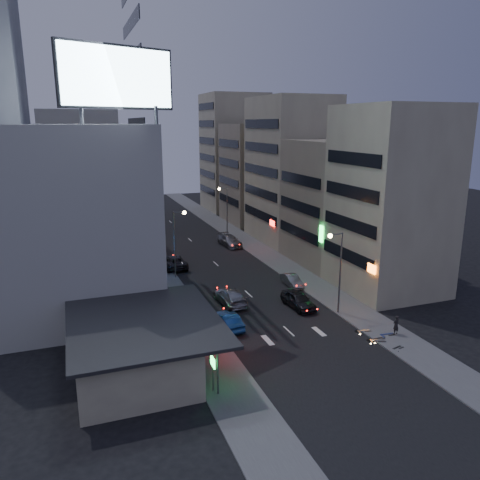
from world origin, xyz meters
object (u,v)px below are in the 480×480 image
road_car_blue (227,321)px  scooter_blue (393,327)px  person (396,325)px  parked_car_right_mid (292,280)px  scooter_black_a (400,340)px  scooter_silver_a (385,333)px  parked_car_right_far (230,241)px  parked_car_left (174,262)px  parked_car_right_near (298,300)px  road_car_silver (230,296)px  scooter_silver_b (369,324)px  scooter_black_b (382,331)px

road_car_blue → scooter_blue: (13.35, -6.19, -0.05)m
person → scooter_blue: person is taller
parked_car_right_mid → scooter_black_a: size_ratio=2.35×
parked_car_right_mid → scooter_silver_a: size_ratio=2.10×
person → scooter_blue: size_ratio=0.92×
parked_car_right_far → parked_car_right_mid: bearing=-93.0°
parked_car_left → parked_car_right_far: 13.02m
parked_car_right_near → road_car_silver: bearing=147.5°
parked_car_right_far → scooter_silver_b: (2.10, -32.57, -0.17)m
parked_car_right_far → scooter_black_a: parked_car_right_far is taller
scooter_silver_a → parked_car_left: bearing=46.9°
parked_car_right_near → scooter_blue: 9.77m
parked_car_left → scooter_silver_a: 29.59m
road_car_blue → parked_car_right_mid: bearing=-148.0°
parked_car_left → person: (13.99, -26.27, 0.18)m
parked_car_right_mid → scooter_blue: bearing=-77.1°
parked_car_left → road_car_silver: bearing=100.1°
parked_car_right_mid → scooter_silver_b: parked_car_right_mid is taller
road_car_blue → scooter_black_b: (11.95, -6.54, -0.11)m
road_car_blue → scooter_silver_a: 13.80m
parked_car_right_far → road_car_silver: (-7.50, -22.13, -0.02)m
parked_car_right_near → person: bearing=-62.9°
parked_car_right_mid → scooter_blue: 14.69m
parked_car_right_near → scooter_silver_b: size_ratio=2.83×
parked_car_right_near → parked_car_right_mid: parked_car_right_near is taller
person → scooter_black_a: person is taller
scooter_silver_a → scooter_black_a: bearing=-136.4°
scooter_black_b → parked_car_left: bearing=22.0°
parked_car_right_mid → scooter_silver_b: bearing=-82.5°
parked_car_right_far → parked_car_left: bearing=-148.1°
road_car_silver → scooter_silver_a: road_car_silver is taller
parked_car_right_mid → scooter_silver_b: 13.16m
road_car_silver → scooter_silver_b: size_ratio=3.20×
parked_car_right_mid → person: 14.99m
parked_car_left → road_car_blue: size_ratio=1.29×
road_car_blue → person: (13.39, -6.49, 0.24)m
road_car_blue → road_car_silver: (2.23, 5.57, 0.05)m
scooter_black_a → scooter_silver_a: (-0.52, 1.32, 0.06)m
parked_car_left → scooter_black_b: 29.15m
scooter_black_a → scooter_black_b: scooter_black_b is taller
scooter_silver_a → scooter_silver_b: 2.20m
road_car_silver → person: size_ratio=3.14×
person → scooter_black_b: person is taller
parked_car_left → scooter_silver_b: parked_car_left is taller
parked_car_right_mid → parked_car_right_near: bearing=-108.6°
road_car_silver → scooter_black_b: (9.71, -12.11, -0.16)m
parked_car_right_mid → road_car_blue: road_car_blue is taller
road_car_blue → scooter_black_a: size_ratio=2.71×
person → scooter_silver_b: 2.28m
parked_car_right_near → scooter_blue: (5.04, -8.37, -0.12)m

